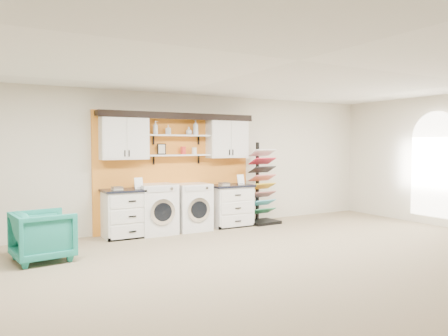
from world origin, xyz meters
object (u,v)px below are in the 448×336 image
base_cabinet_right (230,205)px  armchair (43,236)px  washer (156,209)px  dryer (192,207)px  base_cabinet_left (127,213)px  sample_rack (262,198)px

base_cabinet_right → armchair: (-3.87, -1.04, -0.07)m
washer → dryer: 0.76m
base_cabinet_right → dryer: size_ratio=0.95×
washer → base_cabinet_right: bearing=0.1°
base_cabinet_left → armchair: bearing=-147.2°
washer → base_cabinet_left: bearing=179.7°
base_cabinet_left → base_cabinet_right: size_ratio=1.02×
base_cabinet_left → armchair: size_ratio=1.12×
base_cabinet_left → washer: washer is taller
base_cabinet_left → dryer: size_ratio=0.97×
sample_rack → armchair: 4.74m
base_cabinet_left → dryer: dryer is taller
base_cabinet_left → armchair: 1.92m
base_cabinet_right → sample_rack: sample_rack is taller
base_cabinet_left → dryer: (1.34, -0.00, 0.02)m
sample_rack → armchair: (-4.64, -0.97, -0.18)m
dryer → base_cabinet_left: bearing=179.9°
armchair → sample_rack: bearing=-85.7°
base_cabinet_left → base_cabinet_right: (2.26, 0.00, -0.01)m
sample_rack → base_cabinet_right: bearing=171.8°
base_cabinet_right → washer: washer is taller
base_cabinet_left → sample_rack: size_ratio=0.52×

